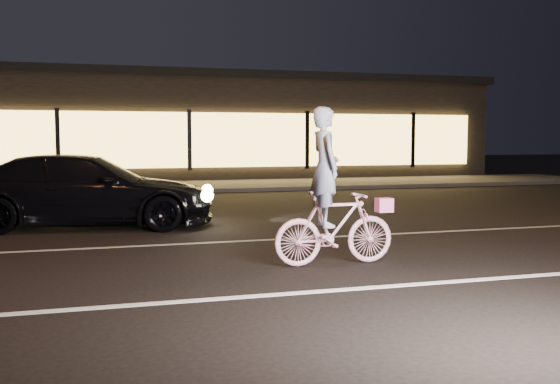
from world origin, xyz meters
name	(u,v)px	position (x,y,z in m)	size (l,w,h in m)	color
ground	(345,261)	(0.00, 0.00, 0.00)	(90.00, 90.00, 0.00)	black
lane_stripe_near	(395,286)	(0.00, -1.50, 0.00)	(60.00, 0.12, 0.01)	silver
lane_stripe_far	(299,238)	(0.00, 2.00, 0.00)	(60.00, 0.10, 0.01)	gray
sidewalk	(198,186)	(0.00, 13.00, 0.06)	(30.00, 4.00, 0.12)	#383533
storefront	(175,127)	(0.00, 18.97, 2.15)	(25.40, 8.42, 4.20)	black
cyclist	(332,209)	(-0.27, -0.19, 0.74)	(1.66, 0.57, 2.08)	#DF3E68
sedan	(87,191)	(-3.42, 4.41, 0.68)	(4.97, 2.69, 1.37)	black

